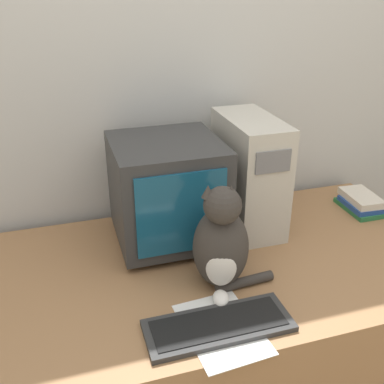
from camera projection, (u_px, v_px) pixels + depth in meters
name	position (u px, v px, depth m)	size (l,w,h in m)	color
wall_back	(178.00, 88.00, 1.85)	(7.00, 0.05, 2.50)	silver
desk	(215.00, 338.00, 1.79)	(1.75, 0.90, 0.73)	#9E7047
crt_monitor	(167.00, 191.00, 1.68)	(0.39, 0.40, 0.40)	#333333
computer_tower	(249.00, 173.00, 1.79)	(0.19, 0.39, 0.45)	beige
keyboard	(219.00, 325.00, 1.32)	(0.44, 0.17, 0.02)	#2D2D2D
cat	(221.00, 244.00, 1.44)	(0.29, 0.26, 0.38)	#38332D
book_stack	(362.00, 203.00, 1.98)	(0.16, 0.21, 0.07)	#28703D
pen	(169.00, 320.00, 1.35)	(0.15, 0.03, 0.01)	black
paper_sheet	(222.00, 329.00, 1.32)	(0.23, 0.31, 0.00)	white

